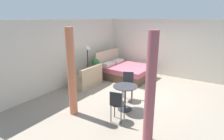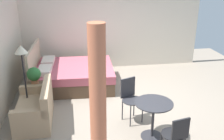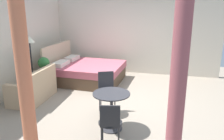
{
  "view_description": "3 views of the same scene",
  "coord_description": "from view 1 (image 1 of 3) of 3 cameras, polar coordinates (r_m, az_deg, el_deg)",
  "views": [
    {
      "loc": [
        -5.69,
        -2.49,
        2.6
      ],
      "look_at": [
        -0.38,
        0.95,
        0.8
      ],
      "focal_mm": 29.47,
      "sensor_mm": 36.0,
      "label": 1
    },
    {
      "loc": [
        -5.3,
        1.23,
        2.93
      ],
      "look_at": [
        -0.33,
        0.45,
        1.0
      ],
      "focal_mm": 41.02,
      "sensor_mm": 36.0,
      "label": 2
    },
    {
      "loc": [
        -5.2,
        -1.09,
        2.29
      ],
      "look_at": [
        0.1,
        0.2,
        0.75
      ],
      "focal_mm": 36.55,
      "sensor_mm": 36.0,
      "label": 3
    }
  ],
  "objects": [
    {
      "name": "floor_lamp",
      "position": [
        7.44,
        -7.65,
        5.51
      ],
      "size": [
        0.27,
        0.27,
        1.56
      ],
      "color": "black",
      "rests_on": "ground"
    },
    {
      "name": "cafe_chair_near_couch",
      "position": [
        6.0,
        4.95,
        -4.07
      ],
      "size": [
        0.56,
        0.56,
        0.91
      ],
      "color": "#2D2D33",
      "rests_on": "ground"
    },
    {
      "name": "cafe_chair_near_window",
      "position": [
        4.7,
        1.52,
        -10.22
      ],
      "size": [
        0.46,
        0.46,
        0.86
      ],
      "color": "black",
      "rests_on": "ground"
    },
    {
      "name": "wall_right",
      "position": [
        8.77,
        16.12,
        6.59
      ],
      "size": [
        0.12,
        5.65,
        2.55
      ],
      "primitive_type": "cube",
      "color": "beige",
      "rests_on": "ground"
    },
    {
      "name": "curtain_left",
      "position": [
        3.83,
        11.8,
        -6.06
      ],
      "size": [
        0.22,
        0.22,
        2.39
      ],
      "color": "#994C51",
      "rests_on": "ground"
    },
    {
      "name": "nightstand",
      "position": [
        7.96,
        -4.68,
        -1.17
      ],
      "size": [
        0.44,
        0.39,
        0.54
      ],
      "color": "brown",
      "rests_on": "ground"
    },
    {
      "name": "potted_plant",
      "position": [
        7.73,
        -5.04,
        2.17
      ],
      "size": [
        0.31,
        0.31,
        0.41
      ],
      "color": "#935B3D",
      "rests_on": "nightstand"
    },
    {
      "name": "ground_plane",
      "position": [
        6.74,
        8.61,
        -7.08
      ],
      "size": [
        8.21,
        8.65,
        0.02
      ],
      "primitive_type": "cube",
      "color": "gray"
    },
    {
      "name": "bed",
      "position": [
        8.25,
        4.03,
        -0.3
      ],
      "size": [
        1.84,
        2.17,
        1.14
      ],
      "color": "brown",
      "rests_on": "ground"
    },
    {
      "name": "curtain_right",
      "position": [
        5.0,
        -12.48,
        -0.85
      ],
      "size": [
        0.22,
        0.22,
        2.39
      ],
      "color": "#D1704C",
      "rests_on": "ground"
    },
    {
      "name": "couch",
      "position": [
        7.3,
        -7.78,
        -2.75
      ],
      "size": [
        1.27,
        0.72,
        0.81
      ],
      "color": "tan",
      "rests_on": "ground"
    },
    {
      "name": "balcony_table",
      "position": [
        5.34,
        4.1,
        -7.19
      ],
      "size": [
        0.7,
        0.7,
        0.73
      ],
      "color": "#2D2D33",
      "rests_on": "ground"
    },
    {
      "name": "wall_back",
      "position": [
        7.9,
        -10.03,
        6.0
      ],
      "size": [
        8.21,
        0.12,
        2.55
      ],
      "primitive_type": "cube",
      "color": "beige",
      "rests_on": "ground"
    }
  ]
}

